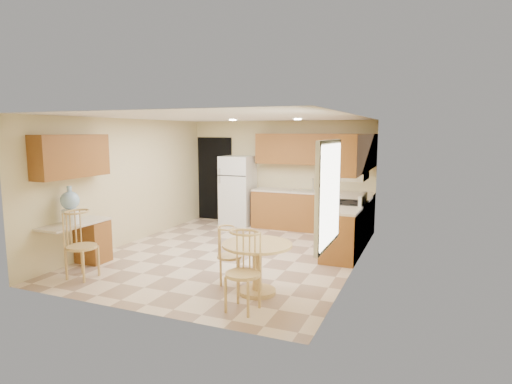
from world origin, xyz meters
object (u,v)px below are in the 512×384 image
at_px(refrigerator, 238,190).
at_px(chair_table_a, 227,250).
at_px(stove, 347,225).
at_px(chair_desk, 76,239).
at_px(chair_table_b, 240,266).
at_px(water_crock, 70,207).
at_px(dining_table, 257,261).

height_order(refrigerator, chair_table_a, refrigerator).
relative_size(stove, chair_desk, 1.05).
height_order(stove, chair_desk, stove).
xyz_separation_m(chair_table_b, water_crock, (-3.24, 0.53, 0.44)).
height_order(dining_table, water_crock, water_crock).
relative_size(refrigerator, chair_desk, 1.61).
bearing_deg(chair_table_a, stove, 125.74).
distance_m(stove, water_crock, 4.94).
distance_m(refrigerator, dining_table, 4.55).
xyz_separation_m(stove, chair_desk, (-3.47, -3.31, 0.16)).
height_order(stove, water_crock, water_crock).
bearing_deg(refrigerator, water_crock, -104.13).
bearing_deg(water_crock, chair_table_a, 7.34).
bearing_deg(dining_table, water_crock, -176.94).
distance_m(refrigerator, chair_table_a, 4.16).
height_order(stove, chair_table_b, stove).
bearing_deg(chair_table_b, chair_table_a, -50.94).
height_order(dining_table, chair_desk, chair_desk).
relative_size(stove, water_crock, 1.78).
distance_m(dining_table, chair_table_a, 0.58).
relative_size(dining_table, water_crock, 1.59).
bearing_deg(chair_desk, chair_table_b, 84.48).
relative_size(dining_table, chair_desk, 0.94).
bearing_deg(water_crock, refrigerator, 75.87).
bearing_deg(refrigerator, chair_table_b, -65.00).
distance_m(refrigerator, chair_desk, 4.57).
bearing_deg(chair_table_b, dining_table, -81.57).
distance_m(chair_table_b, chair_desk, 2.79).
height_order(dining_table, chair_table_b, chair_table_b).
bearing_deg(refrigerator, chair_desk, -97.55).
height_order(refrigerator, stove, refrigerator).
bearing_deg(chair_table_b, stove, -96.84).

